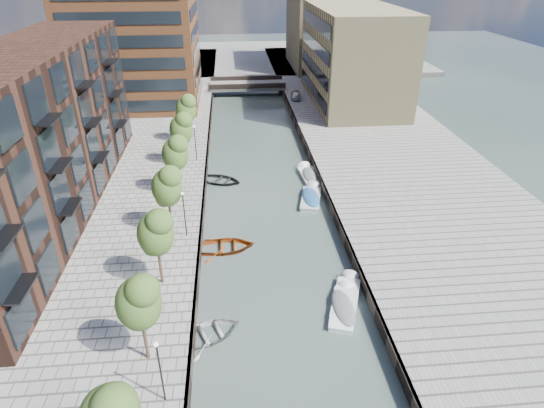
{
  "coord_description": "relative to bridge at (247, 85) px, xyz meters",
  "views": [
    {
      "loc": [
        -3.04,
        -8.52,
        21.69
      ],
      "look_at": [
        0.0,
        24.33,
        3.5
      ],
      "focal_mm": 30.0,
      "sensor_mm": 36.0,
      "label": 1
    }
  ],
  "objects": [
    {
      "name": "water",
      "position": [
        0.0,
        -32.0,
        -1.39
      ],
      "size": [
        300.0,
        300.0,
        0.0
      ],
      "primitive_type": "plane",
      "color": "#38473F",
      "rests_on": "ground"
    },
    {
      "name": "quay_right",
      "position": [
        16.0,
        -32.0,
        -0.89
      ],
      "size": [
        20.0,
        140.0,
        1.0
      ],
      "primitive_type": "cube",
      "color": "gray",
      "rests_on": "ground"
    },
    {
      "name": "quay_wall_left",
      "position": [
        -6.1,
        -32.0,
        -0.89
      ],
      "size": [
        0.25,
        140.0,
        1.0
      ],
      "primitive_type": "cube",
      "color": "#332823",
      "rests_on": "ground"
    },
    {
      "name": "quay_wall_right",
      "position": [
        6.1,
        -32.0,
        -0.89
      ],
      "size": [
        0.25,
        140.0,
        1.0
      ],
      "primitive_type": "cube",
      "color": "#332823",
      "rests_on": "ground"
    },
    {
      "name": "far_closure",
      "position": [
        0.0,
        28.0,
        -0.89
      ],
      "size": [
        80.0,
        40.0,
        1.0
      ],
      "primitive_type": "cube",
      "color": "gray",
      "rests_on": "ground"
    },
    {
      "name": "apartment_block",
      "position": [
        -20.0,
        -42.0,
        6.61
      ],
      "size": [
        8.0,
        38.0,
        14.0
      ],
      "primitive_type": "cube",
      "color": "black",
      "rests_on": "quay_left"
    },
    {
      "name": "tan_block_near",
      "position": [
        16.0,
        -10.0,
        6.61
      ],
      "size": [
        12.0,
        25.0,
        14.0
      ],
      "primitive_type": "cube",
      "color": "tan",
      "rests_on": "quay_right"
    },
    {
      "name": "tan_block_far",
      "position": [
        16.0,
        16.0,
        7.61
      ],
      "size": [
        12.0,
        20.0,
        16.0
      ],
      "primitive_type": "cube",
      "color": "tan",
      "rests_on": "quay_right"
    },
    {
      "name": "bridge",
      "position": [
        0.0,
        0.0,
        0.0
      ],
      "size": [
        13.0,
        6.0,
        1.3
      ],
      "color": "gray",
      "rests_on": "ground"
    },
    {
      "name": "tree_1",
      "position": [
        -8.5,
        -61.0,
        3.92
      ],
      "size": [
        2.5,
        2.5,
        5.95
      ],
      "color": "#382619",
      "rests_on": "quay_left"
    },
    {
      "name": "tree_2",
      "position": [
        -8.5,
        -54.0,
        3.92
      ],
      "size": [
        2.5,
        2.5,
        5.95
      ],
      "color": "#382619",
      "rests_on": "quay_left"
    },
    {
      "name": "tree_3",
      "position": [
        -8.5,
        -47.0,
        3.92
      ],
      "size": [
        2.5,
        2.5,
        5.95
      ],
      "color": "#382619",
      "rests_on": "quay_left"
    },
    {
      "name": "tree_4",
      "position": [
        -8.5,
        -40.0,
        3.92
      ],
      "size": [
        2.5,
        2.5,
        5.95
      ],
      "color": "#382619",
      "rests_on": "quay_left"
    },
    {
      "name": "tree_5",
      "position": [
        -8.5,
        -33.0,
        3.92
      ],
      "size": [
        2.5,
        2.5,
        5.95
      ],
      "color": "#382619",
      "rests_on": "quay_left"
    },
    {
      "name": "tree_6",
      "position": [
        -8.5,
        -26.0,
        3.92
      ],
      "size": [
        2.5,
        2.5,
        5.95
      ],
      "color": "#382619",
      "rests_on": "quay_left"
    },
    {
      "name": "lamp_0",
      "position": [
        -7.2,
        -64.0,
        2.12
      ],
      "size": [
        0.24,
        0.24,
        4.12
      ],
      "color": "black",
      "rests_on": "quay_left"
    },
    {
      "name": "lamp_1",
      "position": [
        -7.2,
        -48.0,
        2.12
      ],
      "size": [
        0.24,
        0.24,
        4.12
      ],
      "color": "black",
      "rests_on": "quay_left"
    },
    {
      "name": "lamp_2",
      "position": [
        -7.2,
        -32.0,
        2.12
      ],
      "size": [
        0.24,
        0.24,
        4.12
      ],
      "color": "black",
      "rests_on": "quay_left"
    },
    {
      "name": "sloop_2",
      "position": [
        -4.06,
        -48.83,
        -1.39
      ],
      "size": [
        5.17,
        3.81,
        1.04
      ],
      "primitive_type": "imported",
      "rotation": [
        0.0,
        0.0,
        1.62
      ],
      "color": "#8D390F",
      "rests_on": "ground"
    },
    {
      "name": "sloop_3",
      "position": [
        -5.16,
        -58.67,
        -1.39
      ],
      "size": [
        5.53,
        4.83,
        0.96
      ],
      "primitive_type": "imported",
      "rotation": [
        0.0,
        0.0,
        1.97
      ],
      "color": "#B3B2B1",
      "rests_on": "ground"
    },
    {
      "name": "sloop_4",
      "position": [
        -4.52,
        -35.96,
        -1.39
      ],
      "size": [
        5.58,
        4.9,
        0.96
      ],
      "primitive_type": "imported",
      "rotation": [
        0.0,
        0.0,
        1.16
      ],
      "color": "black",
      "rests_on": "ground"
    },
    {
      "name": "motorboat_1",
      "position": [
        4.17,
        -56.79,
        -1.2
      ],
      "size": [
        2.92,
        4.89,
        1.54
      ],
      "color": "white",
      "rests_on": "ground"
    },
    {
      "name": "motorboat_2",
      "position": [
        4.71,
        -55.52,
        -1.3
      ],
      "size": [
        3.22,
        5.1,
        1.61
      ],
      "color": "silver",
      "rests_on": "ground"
    },
    {
      "name": "motorboat_3",
      "position": [
        4.61,
        -40.66,
        -1.18
      ],
      "size": [
        2.91,
        5.44,
        1.72
      ],
      "color": "beige",
      "rests_on": "ground"
    },
    {
      "name": "motorboat_4",
      "position": [
        5.23,
        -35.5,
        -1.19
      ],
      "size": [
        2.17,
        5.16,
        1.67
      ],
      "color": "white",
      "rests_on": "ground"
    },
    {
      "name": "car",
      "position": [
        7.5,
        -8.17,
        0.25
      ],
      "size": [
        1.86,
        3.89,
        1.28
      ],
      "primitive_type": "imported",
      "rotation": [
        0.0,
        0.0,
        -0.09
      ],
      "color": "#A5A8A9",
      "rests_on": "quay_right"
    }
  ]
}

